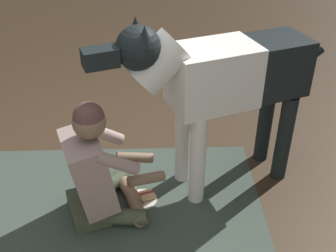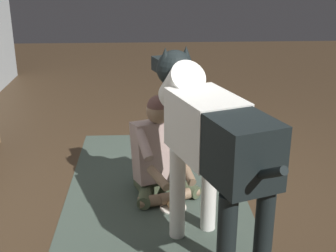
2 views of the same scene
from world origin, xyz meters
name	(u,v)px [view 2 (image 2 of 2)]	position (x,y,z in m)	size (l,w,h in m)	color
ground_plane	(191,188)	(0.00, 0.00, 0.00)	(14.59, 14.59, 0.00)	#3E2D1D
area_rug	(155,185)	(0.05, 0.32, 0.00)	(2.49, 1.53, 0.01)	#3C493F
person_sitting_on_floor	(159,154)	(-0.06, 0.28, 0.36)	(0.71, 0.60, 0.87)	#444E35
large_dog	(209,135)	(-0.89, -0.02, 0.86)	(1.62, 0.72, 1.33)	silver
hot_dog_on_plate	(173,205)	(-0.34, 0.18, 0.03)	(0.22, 0.22, 0.06)	silver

